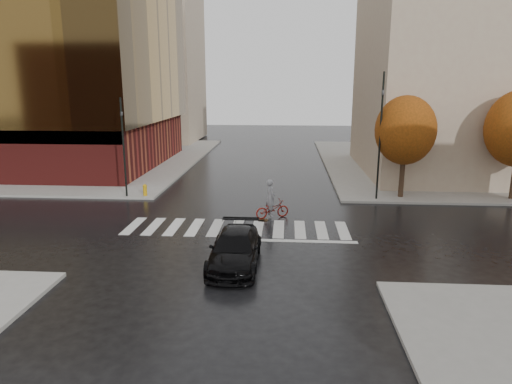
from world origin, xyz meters
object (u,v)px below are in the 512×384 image
Objects in this scene: traffic_light_nw at (123,142)px; fire_hydrant at (145,189)px; cyclist at (272,205)px; traffic_light_ne at (381,127)px; sedan at (235,249)px.

fire_hydrant is at bearing 109.10° from traffic_light_nw.
cyclist is 2.88× the size of fire_hydrant.
traffic_light_ne is at bearing 0.90° from fire_hydrant.
sedan is 13.95m from traffic_light_nw.
sedan is at bearing 144.89° from cyclist.
sedan is 0.62× the size of traffic_light_ne.
traffic_light_nw is at bearing 43.61° from cyclist.
cyclist is at bearing 79.92° from sedan.
traffic_light_nw is 0.80× the size of traffic_light_ne.
sedan is 14.23m from traffic_light_ne.
cyclist is at bearing -25.27° from fire_hydrant.
fire_hydrant is (-15.04, -0.24, -4.15)m from traffic_light_ne.
traffic_light_ne reaches higher than fire_hydrant.
traffic_light_nw is (-8.39, 10.75, 2.96)m from sedan.
sedan is 6.40× the size of fire_hydrant.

